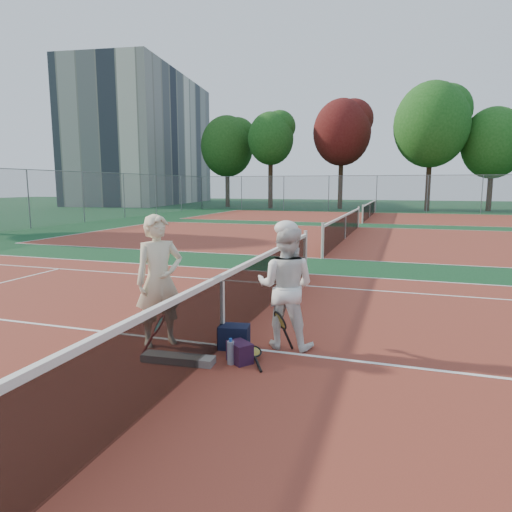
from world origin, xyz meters
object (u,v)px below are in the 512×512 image
(racket_red, at_px, (159,335))
(sports_bag_navy, at_px, (234,337))
(sports_bag_purple, at_px, (240,352))
(net_main, at_px, (222,310))
(player_b, at_px, (286,287))
(player_a, at_px, (159,281))
(water_bottle, at_px, (231,353))
(apartment_block, at_px, (145,141))
(racket_black_held, at_px, (280,332))
(racket_spare, at_px, (252,354))

(racket_red, height_order, sports_bag_navy, racket_red)
(sports_bag_navy, xyz_separation_m, sports_bag_purple, (0.25, -0.44, -0.03))
(sports_bag_navy, bearing_deg, net_main, 168.39)
(racket_red, bearing_deg, player_b, -5.30)
(player_a, xyz_separation_m, racket_red, (0.18, -0.36, -0.65))
(player_a, distance_m, water_bottle, 1.47)
(sports_bag_navy, bearing_deg, apartment_block, 122.62)
(player_b, bearing_deg, apartment_block, -55.57)
(player_a, xyz_separation_m, racket_black_held, (1.67, 0.24, -0.64))
(sports_bag_purple, bearing_deg, apartment_block, 122.58)
(sports_bag_purple, bearing_deg, racket_black_held, 53.52)
(net_main, relative_size, sports_bag_navy, 26.68)
(player_b, height_order, racket_black_held, player_b)
(player_b, xyz_separation_m, sports_bag_purple, (-0.40, -0.75, -0.72))
(player_a, height_order, racket_spare, player_a)
(net_main, relative_size, player_a, 6.00)
(apartment_block, bearing_deg, net_main, -57.53)
(net_main, distance_m, player_a, 0.96)
(sports_bag_navy, height_order, sports_bag_purple, sports_bag_navy)
(sports_bag_purple, xyz_separation_m, water_bottle, (-0.08, -0.10, 0.02))
(apartment_block, height_order, player_a, apartment_block)
(player_b, height_order, racket_spare, player_b)
(racket_spare, bearing_deg, player_a, 53.27)
(player_b, xyz_separation_m, racket_spare, (-0.28, -0.60, -0.78))
(sports_bag_purple, distance_m, water_bottle, 0.13)
(sports_bag_purple, bearing_deg, water_bottle, -129.00)
(apartment_block, distance_m, water_bottle, 53.34)
(player_a, relative_size, sports_bag_navy, 4.45)
(apartment_block, height_order, player_b, apartment_block)
(sports_bag_purple, bearing_deg, player_b, 62.01)
(racket_red, bearing_deg, apartment_block, 87.02)
(racket_black_held, bearing_deg, apartment_block, -102.78)
(racket_spare, relative_size, water_bottle, 1.99)
(player_b, distance_m, sports_bag_navy, 0.99)
(net_main, bearing_deg, racket_red, -139.59)
(racket_red, bearing_deg, sports_bag_navy, -2.54)
(racket_red, xyz_separation_m, racket_spare, (1.21, 0.24, -0.20))
(apartment_block, relative_size, water_bottle, 73.33)
(net_main, height_order, sports_bag_navy, net_main)
(racket_red, distance_m, water_bottle, 1.02)
(player_a, height_order, sports_bag_purple, player_a)
(racket_red, bearing_deg, sports_bag_purple, -30.05)
(apartment_block, relative_size, racket_black_held, 39.55)
(racket_spare, relative_size, sports_bag_navy, 1.45)
(player_a, xyz_separation_m, racket_spare, (1.40, -0.12, -0.85))
(sports_bag_navy, height_order, water_bottle, sports_bag_navy)
(net_main, distance_m, sports_bag_purple, 0.75)
(net_main, xyz_separation_m, racket_red, (-0.67, -0.57, -0.24))
(player_b, height_order, water_bottle, player_b)
(racket_spare, distance_m, water_bottle, 0.33)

